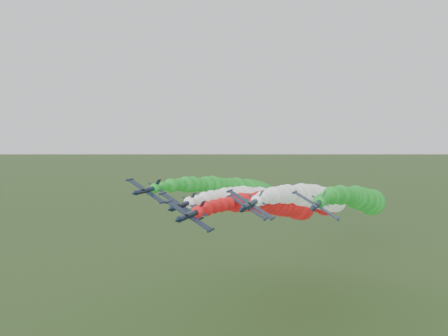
% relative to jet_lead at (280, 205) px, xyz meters
% --- Properties ---
extents(jet_lead, '(16.83, 82.62, 17.20)m').
position_rel_jet_lead_xyz_m(jet_lead, '(0.00, 0.00, 0.00)').
color(jet_lead, black).
rests_on(jet_lead, ground).
extents(jet_inner_left, '(17.03, 82.82, 17.41)m').
position_rel_jet_lead_xyz_m(jet_inner_left, '(-5.60, 7.77, 0.22)').
color(jet_inner_left, black).
rests_on(jet_inner_left, ground).
extents(jet_inner_right, '(16.36, 82.15, 16.73)m').
position_rel_jet_lead_xyz_m(jet_inner_right, '(9.95, 4.82, 2.10)').
color(jet_inner_right, black).
rests_on(jet_inner_right, ground).
extents(jet_outer_left, '(16.79, 82.58, 17.17)m').
position_rel_jet_lead_xyz_m(jet_outer_left, '(-17.39, 13.90, 2.01)').
color(jet_outer_left, black).
rests_on(jet_outer_left, ground).
extents(jet_outer_right, '(17.27, 83.06, 17.64)m').
position_rel_jet_lead_xyz_m(jet_outer_right, '(22.14, 14.49, 0.94)').
color(jet_outer_right, black).
rests_on(jet_outer_right, ground).
extents(jet_trail, '(17.19, 82.98, 17.56)m').
position_rel_jet_lead_xyz_m(jet_trail, '(4.96, 21.16, -1.67)').
color(jet_trail, black).
rests_on(jet_trail, ground).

